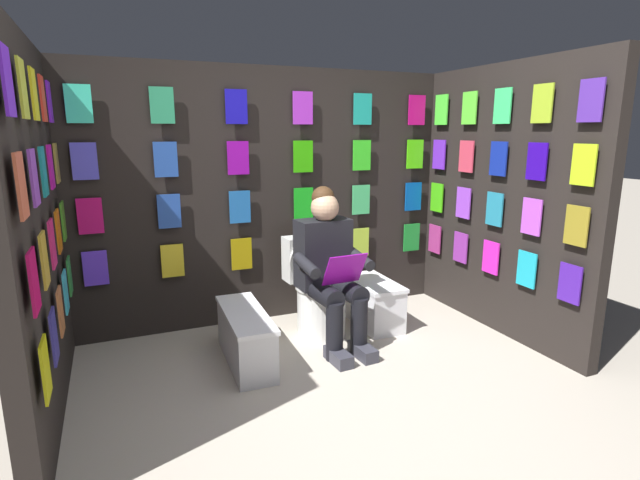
% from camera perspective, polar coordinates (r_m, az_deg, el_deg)
% --- Properties ---
extents(ground_plane, '(30.00, 30.00, 0.00)m').
position_cam_1_polar(ground_plane, '(2.86, 6.81, -21.38)').
color(ground_plane, '#B2A899').
extents(display_wall_back, '(3.24, 0.14, 2.10)m').
position_cam_1_polar(display_wall_back, '(4.15, -5.90, 5.04)').
color(display_wall_back, black).
rests_on(display_wall_back, ground).
extents(display_wall_left, '(0.14, 1.85, 2.10)m').
position_cam_1_polar(display_wall_left, '(4.13, 20.52, 4.29)').
color(display_wall_left, black).
rests_on(display_wall_left, ground).
extents(display_wall_right, '(0.14, 1.85, 2.10)m').
position_cam_1_polar(display_wall_right, '(3.04, -30.33, 0.63)').
color(display_wall_right, black).
rests_on(display_wall_right, ground).
extents(toilet, '(0.41, 0.56, 0.77)m').
position_cam_1_polar(toilet, '(3.92, -0.35, -6.26)').
color(toilet, white).
rests_on(toilet, ground).
extents(person_reading, '(0.54, 0.70, 1.19)m').
position_cam_1_polar(person_reading, '(3.64, 1.19, -3.21)').
color(person_reading, black).
rests_on(person_reading, ground).
extents(comic_longbox_near, '(0.32, 0.61, 0.38)m').
position_cam_1_polar(comic_longbox_near, '(4.14, 6.24, -7.25)').
color(comic_longbox_near, silver).
rests_on(comic_longbox_near, ground).
extents(comic_longbox_far, '(0.30, 0.83, 0.37)m').
position_cam_1_polar(comic_longbox_far, '(3.52, -8.62, -11.09)').
color(comic_longbox_far, silver).
rests_on(comic_longbox_far, ground).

